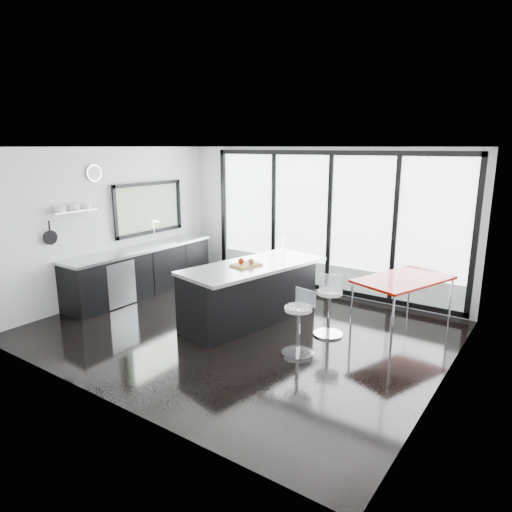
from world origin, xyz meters
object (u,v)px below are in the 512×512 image
Objects in this scene: island at (250,292)px; red_table at (402,303)px; bar_stool_far at (329,313)px; bar_stool_near at (298,331)px.

island is 2.41m from red_table.
red_table is (2.13, 1.13, -0.09)m from island.
island is at bearing 168.18° from bar_stool_far.
bar_stool_near is at bearing -114.35° from bar_stool_far.
bar_stool_far reaches higher than bar_stool_near.
red_table reaches higher than bar_stool_far.
bar_stool_far is (1.32, 0.21, -0.15)m from island.
bar_stool_far is 0.46× the size of red_table.
red_table is at bearing 27.91° from island.
bar_stool_near is 0.98× the size of bar_stool_far.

